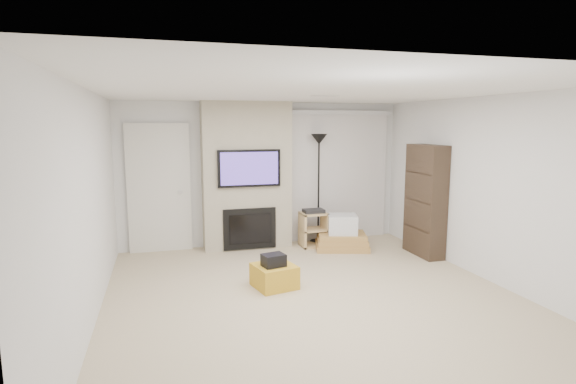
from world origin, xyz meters
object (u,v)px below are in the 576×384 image
object	(u,v)px
ottoman	(274,276)
av_stand	(313,227)
floor_lamp	(319,158)
bookshelf	(425,201)
box_stack	(342,236)

from	to	relation	value
ottoman	av_stand	xyz separation A→B (m)	(1.15, 1.77, 0.20)
floor_lamp	bookshelf	xyz separation A→B (m)	(1.40, -1.20, -0.64)
ottoman	bookshelf	xyz separation A→B (m)	(2.72, 0.79, 0.75)
bookshelf	box_stack	bearing A→B (deg)	148.78
av_stand	bookshelf	size ratio (longest dim) A/B	0.37
ottoman	av_stand	size ratio (longest dim) A/B	0.76
ottoman	box_stack	xyz separation A→B (m)	(1.57, 1.48, 0.07)
floor_lamp	bookshelf	distance (m)	1.95
floor_lamp	bookshelf	size ratio (longest dim) A/B	1.09
av_stand	bookshelf	distance (m)	1.93
floor_lamp	av_stand	size ratio (longest dim) A/B	2.96
ottoman	av_stand	world-z (taller)	av_stand
ottoman	bookshelf	size ratio (longest dim) A/B	0.28
floor_lamp	box_stack	distance (m)	1.43
av_stand	box_stack	bearing A→B (deg)	-33.89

